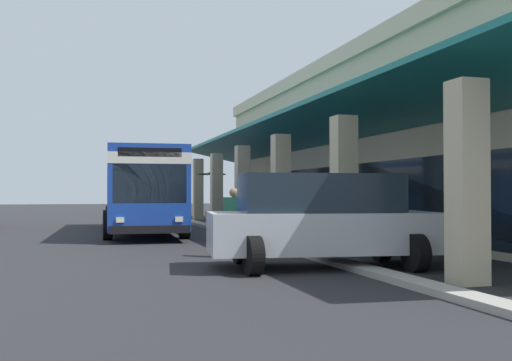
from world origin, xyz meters
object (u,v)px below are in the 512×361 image
(transit_bus, at_px, (142,186))
(potted_palm, at_px, (213,208))
(pedestrian, at_px, (234,218))
(parked_suv_silver, at_px, (322,219))

(transit_bus, xyz_separation_m, potted_palm, (-6.58, 4.29, -1.11))
(pedestrian, bearing_deg, parked_suv_silver, 27.84)
(parked_suv_silver, bearing_deg, potted_palm, 174.95)
(transit_bus, distance_m, pedestrian, 10.00)
(potted_palm, bearing_deg, pedestrian, -10.22)
(pedestrian, bearing_deg, potted_palm, 169.78)
(parked_suv_silver, relative_size, potted_palm, 1.87)
(pedestrian, relative_size, potted_palm, 0.63)
(parked_suv_silver, xyz_separation_m, potted_palm, (-18.91, 1.67, -0.27))
(transit_bus, distance_m, potted_palm, 7.94)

